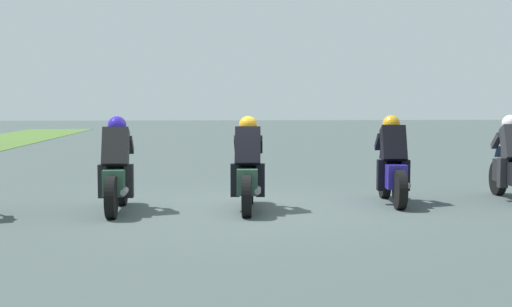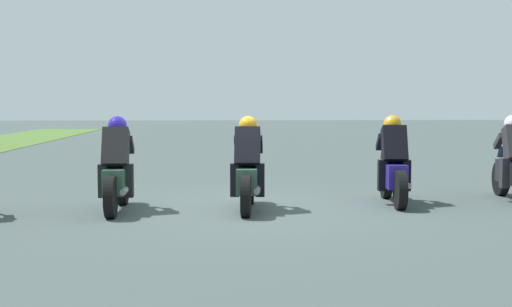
{
  "view_description": "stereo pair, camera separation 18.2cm",
  "coord_description": "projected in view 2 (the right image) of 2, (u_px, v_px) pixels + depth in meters",
  "views": [
    {
      "loc": [
        -11.3,
        0.84,
        1.71
      ],
      "look_at": [
        0.01,
        -0.05,
        0.9
      ],
      "focal_mm": 49.27,
      "sensor_mm": 36.0,
      "label": 1
    },
    {
      "loc": [
        -11.31,
        0.65,
        1.71
      ],
      "look_at": [
        0.01,
        -0.05,
        0.9
      ],
      "focal_mm": 49.27,
      "sensor_mm": 36.0,
      "label": 2
    }
  ],
  "objects": [
    {
      "name": "ground_plane",
      "position": [
        253.0,
        209.0,
        11.42
      ],
      "size": [
        120.0,
        120.0,
        0.0
      ],
      "primitive_type": "plane",
      "color": "#3D4848"
    },
    {
      "name": "rider_lane_b",
      "position": [
        393.0,
        167.0,
        11.93
      ],
      "size": [
        2.04,
        0.56,
        1.51
      ],
      "rotation": [
        0.0,
        0.0,
        -0.08
      ],
      "color": "black",
      "rests_on": "ground_plane"
    },
    {
      "name": "rider_lane_c",
      "position": [
        248.0,
        172.0,
        11.2
      ],
      "size": [
        2.04,
        0.56,
        1.51
      ],
      "rotation": [
        0.0,
        0.0,
        -0.09
      ],
      "color": "black",
      "rests_on": "ground_plane"
    },
    {
      "name": "rider_lane_d",
      "position": [
        117.0,
        172.0,
        11.1
      ],
      "size": [
        2.04,
        0.54,
        1.51
      ],
      "rotation": [
        0.0,
        0.0,
        -0.0
      ],
      "color": "black",
      "rests_on": "ground_plane"
    }
  ]
}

